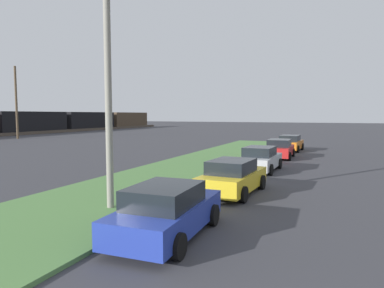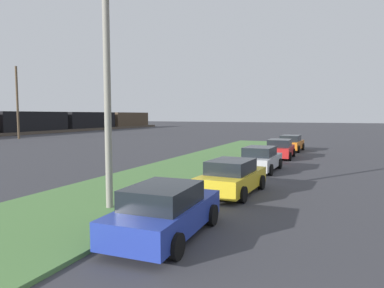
{
  "view_description": "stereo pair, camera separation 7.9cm",
  "coord_description": "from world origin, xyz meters",
  "px_view_note": "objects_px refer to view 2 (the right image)",
  "views": [
    {
      "loc": [
        -2.46,
        -0.39,
        3.37
      ],
      "look_at": [
        16.74,
        7.72,
        1.6
      ],
      "focal_mm": 32.4,
      "sensor_mm": 36.0,
      "label": 1
    },
    {
      "loc": [
        -2.43,
        -0.46,
        3.37
      ],
      "look_at": [
        16.74,
        7.72,
        1.6
      ],
      "focal_mm": 32.4,
      "sensor_mm": 36.0,
      "label": 2
    }
  ],
  "objects_px": {
    "distant_utility_pole": "(17,103)",
    "parked_car_blue": "(165,211)",
    "streetlight": "(115,84)",
    "parked_car_red": "(280,149)",
    "parked_car_yellow": "(232,177)",
    "parked_car_silver": "(260,159)",
    "parked_car_orange": "(291,143)"
  },
  "relations": [
    {
      "from": "parked_car_red",
      "to": "parked_car_orange",
      "type": "distance_m",
      "value": 5.85
    },
    {
      "from": "parked_car_blue",
      "to": "parked_car_red",
      "type": "distance_m",
      "value": 18.91
    },
    {
      "from": "parked_car_blue",
      "to": "parked_car_red",
      "type": "relative_size",
      "value": 1.0
    },
    {
      "from": "distant_utility_pole",
      "to": "parked_car_yellow",
      "type": "bearing_deg",
      "value": -119.24
    },
    {
      "from": "distant_utility_pole",
      "to": "parked_car_blue",
      "type": "bearing_deg",
      "value": -125.76
    },
    {
      "from": "streetlight",
      "to": "parked_car_blue",
      "type": "bearing_deg",
      "value": -119.63
    },
    {
      "from": "parked_car_yellow",
      "to": "distant_utility_pole",
      "type": "xyz_separation_m",
      "value": [
        20.7,
        36.98,
        4.28
      ]
    },
    {
      "from": "parked_car_blue",
      "to": "parked_car_red",
      "type": "xyz_separation_m",
      "value": [
        18.91,
        -0.14,
        0.0
      ]
    },
    {
      "from": "parked_car_red",
      "to": "parked_car_orange",
      "type": "xyz_separation_m",
      "value": [
        5.85,
        -0.08,
        0.0
      ]
    },
    {
      "from": "parked_car_yellow",
      "to": "parked_car_red",
      "type": "relative_size",
      "value": 1.01
    },
    {
      "from": "parked_car_blue",
      "to": "parked_car_orange",
      "type": "bearing_deg",
      "value": -2.35
    },
    {
      "from": "parked_car_yellow",
      "to": "distant_utility_pole",
      "type": "height_order",
      "value": "distant_utility_pole"
    },
    {
      "from": "parked_car_yellow",
      "to": "distant_utility_pole",
      "type": "distance_m",
      "value": 42.59
    },
    {
      "from": "parked_car_orange",
      "to": "streetlight",
      "type": "height_order",
      "value": "streetlight"
    },
    {
      "from": "parked_car_silver",
      "to": "distant_utility_pole",
      "type": "relative_size",
      "value": 0.44
    },
    {
      "from": "parked_car_red",
      "to": "streetlight",
      "type": "height_order",
      "value": "streetlight"
    },
    {
      "from": "streetlight",
      "to": "parked_car_yellow",
      "type": "bearing_deg",
      "value": -33.79
    },
    {
      "from": "parked_car_blue",
      "to": "parked_car_silver",
      "type": "xyz_separation_m",
      "value": [
        12.18,
        -0.04,
        0.0
      ]
    },
    {
      "from": "parked_car_blue",
      "to": "streetlight",
      "type": "relative_size",
      "value": 0.58
    },
    {
      "from": "parked_car_blue",
      "to": "parked_car_silver",
      "type": "distance_m",
      "value": 12.18
    },
    {
      "from": "parked_car_orange",
      "to": "distant_utility_pole",
      "type": "height_order",
      "value": "distant_utility_pole"
    },
    {
      "from": "parked_car_yellow",
      "to": "parked_car_red",
      "type": "bearing_deg",
      "value": 3.52
    },
    {
      "from": "parked_car_yellow",
      "to": "streetlight",
      "type": "xyz_separation_m",
      "value": [
        -4.27,
        2.86,
        3.67
      ]
    },
    {
      "from": "streetlight",
      "to": "parked_car_red",
      "type": "bearing_deg",
      "value": -9.15
    },
    {
      "from": "parked_car_blue",
      "to": "parked_car_red",
      "type": "height_order",
      "value": "same"
    },
    {
      "from": "parked_car_orange",
      "to": "parked_car_blue",
      "type": "bearing_deg",
      "value": -177.86
    },
    {
      "from": "parked_car_orange",
      "to": "streetlight",
      "type": "relative_size",
      "value": 0.58
    },
    {
      "from": "parked_car_silver",
      "to": "streetlight",
      "type": "xyz_separation_m",
      "value": [
        -10.66,
        2.7,
        3.67
      ]
    },
    {
      "from": "parked_car_blue",
      "to": "distant_utility_pole",
      "type": "height_order",
      "value": "distant_utility_pole"
    },
    {
      "from": "parked_car_blue",
      "to": "parked_car_yellow",
      "type": "xyz_separation_m",
      "value": [
        5.78,
        -0.2,
        0.0
      ]
    },
    {
      "from": "parked_car_blue",
      "to": "parked_car_orange",
      "type": "relative_size",
      "value": 0.99
    },
    {
      "from": "parked_car_red",
      "to": "parked_car_blue",
      "type": "bearing_deg",
      "value": 178.37
    }
  ]
}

